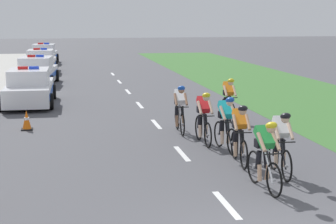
# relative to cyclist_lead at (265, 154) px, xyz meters

# --- Properties ---
(grass_verge) EXTENTS (7.00, 60.00, 0.01)m
(grass_verge) POSITION_rel_cyclist_lead_xyz_m (6.54, 11.29, -0.78)
(grass_verge) COLOR #3D7033
(grass_verge) RESTS_ON ground
(lane_markings_centre) EXTENTS (0.14, 29.60, 0.01)m
(lane_markings_centre) POSITION_rel_cyclist_lead_xyz_m (-1.04, 9.28, -0.78)
(lane_markings_centre) COLOR white
(lane_markings_centre) RESTS_ON ground
(cyclist_lead) EXTENTS (0.43, 1.72, 1.56)m
(cyclist_lead) POSITION_rel_cyclist_lead_xyz_m (0.00, 0.00, 0.00)
(cyclist_lead) COLOR black
(cyclist_lead) RESTS_ON ground
(cyclist_second) EXTENTS (0.45, 1.72, 1.56)m
(cyclist_second) POSITION_rel_cyclist_lead_xyz_m (0.74, 0.90, 0.00)
(cyclist_second) COLOR black
(cyclist_second) RESTS_ON ground
(cyclist_third) EXTENTS (0.44, 1.72, 1.56)m
(cyclist_third) POSITION_rel_cyclist_lead_xyz_m (0.13, 2.02, 0.00)
(cyclist_third) COLOR black
(cyclist_third) RESTS_ON ground
(cyclist_fourth) EXTENTS (0.44, 1.72, 1.56)m
(cyclist_fourth) POSITION_rel_cyclist_lead_xyz_m (0.18, 3.33, 0.00)
(cyclist_fourth) COLOR black
(cyclist_fourth) RESTS_ON ground
(cyclist_fifth) EXTENTS (0.42, 1.72, 1.56)m
(cyclist_fifth) POSITION_rel_cyclist_lead_xyz_m (-0.20, 4.24, 0.00)
(cyclist_fifth) COLOR black
(cyclist_fifth) RESTS_ON ground
(cyclist_sixth) EXTENTS (0.43, 1.72, 1.56)m
(cyclist_sixth) POSITION_rel_cyclist_lead_xyz_m (-0.54, 5.82, 0.00)
(cyclist_sixth) COLOR black
(cyclist_sixth) RESTS_ON ground
(cyclist_seventh) EXTENTS (0.42, 1.72, 1.56)m
(cyclist_seventh) POSITION_rel_cyclist_lead_xyz_m (1.51, 7.35, 0.00)
(cyclist_seventh) COLOR black
(cyclist_seventh) RESTS_ON ground
(police_car_nearest) EXTENTS (2.08, 4.44, 1.59)m
(police_car_nearest) POSITION_rel_cyclist_lead_xyz_m (-5.47, 12.27, -0.11)
(police_car_nearest) COLOR white
(police_car_nearest) RESTS_ON ground
(police_car_second) EXTENTS (2.31, 4.55, 1.59)m
(police_car_second) POSITION_rel_cyclist_lead_xyz_m (-5.47, 18.84, -0.11)
(police_car_second) COLOR white
(police_car_second) RESTS_ON ground
(police_car_third) EXTENTS (2.10, 4.45, 1.59)m
(police_car_third) POSITION_rel_cyclist_lead_xyz_m (-5.47, 24.95, -0.11)
(police_car_third) COLOR white
(police_car_third) RESTS_ON ground
(police_car_furthest) EXTENTS (2.15, 4.48, 1.59)m
(police_car_furthest) POSITION_rel_cyclist_lead_xyz_m (-5.47, 31.65, -0.11)
(police_car_furthest) COLOR silver
(police_car_furthest) RESTS_ON ground
(traffic_cone_near) EXTENTS (0.36, 0.36, 0.64)m
(traffic_cone_near) POSITION_rel_cyclist_lead_xyz_m (-5.29, 7.19, -0.48)
(traffic_cone_near) COLOR black
(traffic_cone_near) RESTS_ON ground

